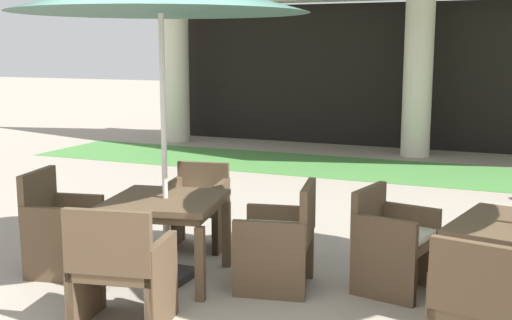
{
  "coord_description": "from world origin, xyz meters",
  "views": [
    {
      "loc": [
        1.99,
        -3.15,
        1.96
      ],
      "look_at": [
        -0.3,
        2.23,
        0.95
      ],
      "focal_mm": 46.58,
      "sensor_mm": 36.0,
      "label": 1
    }
  ],
  "objects_px": {
    "patio_chair_mid_left_west": "(392,242)",
    "patio_chair_near_foreground_east": "(280,240)",
    "patio_chair_near_foreground_south": "(120,269)",
    "patio_chair_near_foreground_north": "(198,207)",
    "patio_table_near_foreground": "(166,209)",
    "patio_chair_mid_left_south": "(486,312)",
    "patio_chair_near_foreground_west": "(60,225)"
  },
  "relations": [
    {
      "from": "patio_chair_mid_left_south",
      "to": "patio_chair_mid_left_west",
      "type": "distance_m",
      "value": 1.46
    },
    {
      "from": "patio_chair_near_foreground_north",
      "to": "patio_chair_mid_left_south",
      "type": "xyz_separation_m",
      "value": [
        2.81,
        -1.67,
        0.02
      ]
    },
    {
      "from": "patio_table_near_foreground",
      "to": "patio_chair_near_foreground_north",
      "type": "distance_m",
      "value": 0.99
    },
    {
      "from": "patio_chair_near_foreground_south",
      "to": "patio_chair_near_foreground_west",
      "type": "height_order",
      "value": "patio_chair_near_foreground_west"
    },
    {
      "from": "patio_table_near_foreground",
      "to": "patio_chair_mid_left_west",
      "type": "distance_m",
      "value": 1.89
    },
    {
      "from": "patio_chair_near_foreground_south",
      "to": "patio_chair_near_foreground_north",
      "type": "height_order",
      "value": "patio_chair_near_foreground_south"
    },
    {
      "from": "patio_table_near_foreground",
      "to": "patio_chair_near_foreground_south",
      "type": "bearing_deg",
      "value": -78.46
    },
    {
      "from": "patio_chair_mid_left_west",
      "to": "patio_chair_mid_left_south",
      "type": "bearing_deg",
      "value": 44.88
    },
    {
      "from": "patio_chair_near_foreground_west",
      "to": "patio_chair_mid_left_south",
      "type": "height_order",
      "value": "patio_chair_near_foreground_west"
    },
    {
      "from": "patio_chair_near_foreground_north",
      "to": "patio_chair_mid_left_west",
      "type": "bearing_deg",
      "value": 155.7
    },
    {
      "from": "patio_chair_near_foreground_south",
      "to": "patio_chair_near_foreground_west",
      "type": "bearing_deg",
      "value": 134.9
    },
    {
      "from": "patio_table_near_foreground",
      "to": "patio_chair_near_foreground_south",
      "type": "distance_m",
      "value": 0.99
    },
    {
      "from": "patio_chair_near_foreground_east",
      "to": "patio_chair_mid_left_south",
      "type": "bearing_deg",
      "value": -130.61
    },
    {
      "from": "patio_chair_mid_left_west",
      "to": "patio_chair_near_foreground_east",
      "type": "bearing_deg",
      "value": -59.54
    },
    {
      "from": "patio_chair_near_foreground_north",
      "to": "patio_chair_near_foreground_west",
      "type": "bearing_deg",
      "value": 44.83
    },
    {
      "from": "patio_chair_near_foreground_south",
      "to": "patio_chair_mid_left_south",
      "type": "distance_m",
      "value": 2.43
    },
    {
      "from": "patio_chair_mid_left_south",
      "to": "patio_chair_mid_left_west",
      "type": "height_order",
      "value": "patio_chair_mid_left_south"
    },
    {
      "from": "patio_chair_mid_left_south",
      "to": "patio_chair_mid_left_west",
      "type": "relative_size",
      "value": 1.05
    },
    {
      "from": "patio_table_near_foreground",
      "to": "patio_chair_mid_left_south",
      "type": "xyz_separation_m",
      "value": [
        2.61,
        -0.73,
        -0.2
      ]
    },
    {
      "from": "patio_chair_mid_left_south",
      "to": "patio_chair_mid_left_west",
      "type": "bearing_deg",
      "value": 134.88
    },
    {
      "from": "patio_table_near_foreground",
      "to": "patio_chair_near_foreground_north",
      "type": "bearing_deg",
      "value": 101.54
    },
    {
      "from": "patio_chair_near_foreground_north",
      "to": "patio_chair_near_foreground_east",
      "type": "height_order",
      "value": "patio_chair_near_foreground_east"
    },
    {
      "from": "patio_chair_near_foreground_south",
      "to": "patio_chair_mid_left_south",
      "type": "height_order",
      "value": "patio_chair_near_foreground_south"
    },
    {
      "from": "patio_chair_near_foreground_east",
      "to": "patio_chair_near_foreground_north",
      "type": "bearing_deg",
      "value": 45.23
    },
    {
      "from": "patio_chair_near_foreground_west",
      "to": "patio_chair_mid_left_west",
      "type": "distance_m",
      "value": 2.84
    },
    {
      "from": "patio_table_near_foreground",
      "to": "patio_chair_near_foreground_north",
      "type": "height_order",
      "value": "patio_chair_near_foreground_north"
    },
    {
      "from": "patio_chair_near_foreground_north",
      "to": "patio_chair_mid_left_south",
      "type": "distance_m",
      "value": 3.27
    },
    {
      "from": "patio_chair_near_foreground_south",
      "to": "patio_chair_mid_left_west",
      "type": "height_order",
      "value": "patio_chair_near_foreground_south"
    },
    {
      "from": "patio_chair_near_foreground_east",
      "to": "patio_chair_mid_left_west",
      "type": "height_order",
      "value": "patio_chair_near_foreground_east"
    },
    {
      "from": "patio_chair_near_foreground_north",
      "to": "patio_chair_near_foreground_south",
      "type": "bearing_deg",
      "value": 90.0
    },
    {
      "from": "patio_table_near_foreground",
      "to": "patio_chair_near_foreground_north",
      "type": "xyz_separation_m",
      "value": [
        -0.19,
        0.94,
        -0.22
      ]
    },
    {
      "from": "patio_chair_near_foreground_east",
      "to": "patio_chair_near_foreground_south",
      "type": "bearing_deg",
      "value": 135.05
    }
  ]
}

